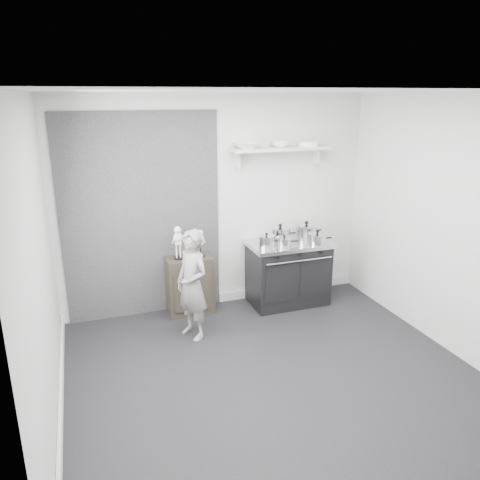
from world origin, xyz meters
name	(u,v)px	position (x,y,z in m)	size (l,w,h in m)	color
ground	(271,372)	(0.00, 0.00, 0.00)	(4.00, 4.00, 0.00)	black
room_shell	(259,211)	(-0.09, 0.15, 1.64)	(4.02, 3.62, 2.71)	silver
wall_shelf	(281,150)	(0.80, 1.68, 2.01)	(1.30, 0.26, 0.24)	silver
stove	(288,272)	(0.86, 1.48, 0.43)	(1.05, 0.66, 0.85)	black
side_cabinet	(190,285)	(-0.43, 1.61, 0.37)	(0.57, 0.33, 0.74)	black
child	(192,285)	(-0.55, 0.99, 0.64)	(0.46, 0.30, 1.27)	gray
pot_front_left	(266,241)	(0.51, 1.39, 0.92)	(0.30, 0.21, 0.19)	silver
pot_back_left	(280,234)	(0.78, 1.59, 0.94)	(0.36, 0.27, 0.22)	silver
pot_back_right	(306,231)	(1.16, 1.59, 0.94)	(0.37, 0.28, 0.23)	silver
pot_front_right	(317,239)	(1.17, 1.29, 0.92)	(0.33, 0.24, 0.18)	silver
pot_front_center	(284,242)	(0.73, 1.34, 0.91)	(0.28, 0.19, 0.15)	silver
skeleton_full	(178,240)	(-0.56, 1.61, 0.98)	(0.13, 0.09, 0.48)	white
skeleton_torso	(200,241)	(-0.28, 1.61, 0.94)	(0.11, 0.07, 0.39)	white
bowl_large	(247,145)	(0.34, 1.67, 2.08)	(0.32, 0.32, 0.08)	white
bowl_small	(280,144)	(0.79, 1.67, 2.07)	(0.22, 0.22, 0.07)	white
plate_stack	(308,144)	(1.18, 1.67, 2.07)	(0.26, 0.26, 0.06)	white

